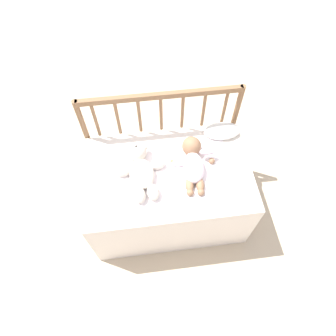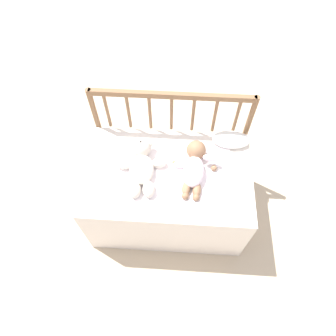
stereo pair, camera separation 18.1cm
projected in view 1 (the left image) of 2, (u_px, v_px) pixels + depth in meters
ground_plane at (168, 209)px, 2.32m from camera, size 12.00×12.00×0.00m
crib_mattress at (168, 193)px, 2.09m from camera, size 1.05×0.67×0.54m
crib_rail at (161, 123)px, 2.00m from camera, size 1.05×0.04×0.87m
blanket at (167, 174)px, 1.86m from camera, size 0.80×0.49×0.01m
teddy_bear at (141, 169)px, 1.82m from camera, size 0.32×0.41×0.12m
baby at (193, 162)px, 1.85m from camera, size 0.29×0.40×0.12m
small_pillow at (222, 131)px, 2.00m from camera, size 0.25×0.14×0.06m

